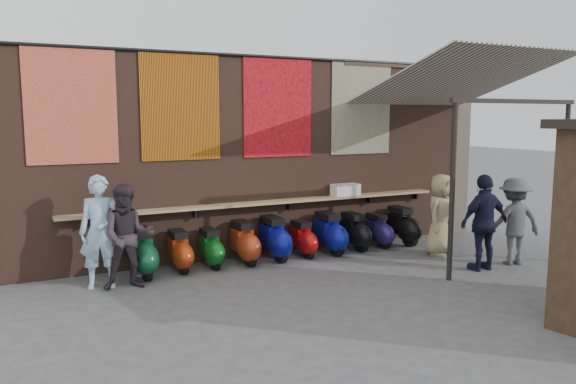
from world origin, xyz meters
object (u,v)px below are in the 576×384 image
at_px(scooter_stool_8, 378,231).
at_px(shopper_navy, 484,223).
at_px(scooter_stool_7, 355,232).
at_px(diner_right, 128,237).
at_px(scooter_stool_3, 244,243).
at_px(shopper_grey, 514,221).
at_px(scooter_stool_0, 143,253).
at_px(scooter_stool_5, 303,239).
at_px(shopper_tan, 440,215).
at_px(scooter_stool_1, 180,251).
at_px(shelf_box, 345,190).
at_px(scooter_stool_4, 274,239).
at_px(scooter_stool_9, 402,226).
at_px(scooter_stool_6, 330,233).
at_px(diner_left, 101,232).
at_px(scooter_stool_2, 211,249).

height_order(scooter_stool_8, shopper_navy, shopper_navy).
distance_m(scooter_stool_7, diner_right, 4.87).
height_order(scooter_stool_3, shopper_grey, shopper_grey).
distance_m(scooter_stool_0, scooter_stool_5, 3.22).
bearing_deg(diner_right, scooter_stool_7, 15.97).
height_order(scooter_stool_7, shopper_tan, shopper_tan).
xyz_separation_m(scooter_stool_0, scooter_stool_1, (0.68, 0.06, -0.05)).
xyz_separation_m(diner_right, shopper_tan, (6.12, -0.53, -0.03)).
bearing_deg(scooter_stool_0, shelf_box, 4.12).
xyz_separation_m(scooter_stool_3, scooter_stool_4, (0.63, -0.01, 0.02)).
bearing_deg(scooter_stool_1, scooter_stool_9, -0.81).
distance_m(scooter_stool_6, scooter_stool_8, 1.26).
bearing_deg(scooter_stool_6, shopper_grey, -39.77).
bearing_deg(shelf_box, diner_right, -169.27).
relative_size(scooter_stool_9, diner_left, 0.46).
distance_m(shelf_box, scooter_stool_9, 1.57).
distance_m(scooter_stool_6, diner_left, 4.59).
height_order(shelf_box, shopper_tan, shopper_tan).
bearing_deg(scooter_stool_3, shelf_box, 6.54).
bearing_deg(scooter_stool_5, shopper_navy, -43.95).
bearing_deg(shopper_grey, scooter_stool_4, -14.76).
bearing_deg(shopper_grey, scooter_stool_9, -53.92).
distance_m(shelf_box, shopper_grey, 3.40).
relative_size(scooter_stool_3, scooter_stool_5, 1.14).
distance_m(scooter_stool_1, scooter_stool_3, 1.27).
xyz_separation_m(scooter_stool_6, scooter_stool_9, (1.87, 0.01, -0.01)).
bearing_deg(scooter_stool_3, scooter_stool_1, 178.81).
bearing_deg(scooter_stool_4, scooter_stool_2, 178.17).
distance_m(scooter_stool_6, scooter_stool_7, 0.65).
bearing_deg(scooter_stool_3, diner_left, -172.28).
bearing_deg(scooter_stool_1, scooter_stool_5, -0.52).
bearing_deg(diner_left, scooter_stool_5, 19.49).
relative_size(scooter_stool_4, shopper_tan, 0.54).
relative_size(scooter_stool_3, diner_left, 0.45).
xyz_separation_m(scooter_stool_1, scooter_stool_3, (1.26, -0.03, 0.03)).
bearing_deg(scooter_stool_5, scooter_stool_8, -0.25).
distance_m(scooter_stool_3, scooter_stool_4, 0.63).
height_order(scooter_stool_6, shopper_navy, shopper_navy).
relative_size(shelf_box, shopper_grey, 0.36).
distance_m(shelf_box, scooter_stool_0, 4.49).
bearing_deg(shopper_grey, shopper_tan, -41.29).
bearing_deg(shelf_box, scooter_stool_9, -14.23).
distance_m(scooter_stool_0, scooter_stool_1, 0.68).
relative_size(scooter_stool_9, diner_right, 0.50).
bearing_deg(scooter_stool_5, diner_right, -170.11).
relative_size(scooter_stool_1, scooter_stool_6, 0.88).
relative_size(scooter_stool_1, scooter_stool_9, 0.90).
relative_size(scooter_stool_0, scooter_stool_7, 1.09).
bearing_deg(shelf_box, scooter_stool_1, -176.08).
xyz_separation_m(scooter_stool_2, scooter_stool_4, (1.30, -0.04, 0.07)).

